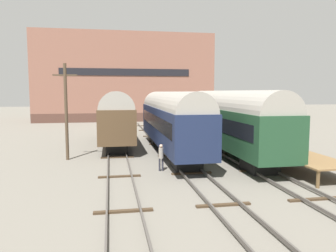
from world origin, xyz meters
The scene contains 12 objects.
ground_plane centered at (0.00, 0.00, 0.00)m, with size 200.00×200.00×0.00m, color #6B665B.
track_left centered at (-4.58, 0.00, 0.14)m, with size 2.60×60.00×0.26m.
track_middle centered at (0.00, 0.00, 0.14)m, with size 2.60×60.00×0.26m.
track_right centered at (4.58, 0.00, 0.14)m, with size 2.60×60.00×0.26m.
train_car_green centered at (4.58, 2.56, 3.03)m, with size 3.11×17.41×5.35m.
train_car_navy centered at (0.00, 4.43, 3.01)m, with size 2.90×18.06×5.26m.
train_car_brown centered at (-4.58, 10.02, 2.99)m, with size 3.11×15.13×5.29m.
station_platform centered at (7.37, -1.42, 0.97)m, with size 2.96×11.85×1.06m.
bench centered at (7.18, 0.82, 1.54)m, with size 1.40×0.40×0.91m.
person_worker centered at (-1.80, -1.85, 1.08)m, with size 0.32×0.32×1.79m.
utility_pole centered at (-8.38, 2.98, 3.85)m, with size 1.80×0.24×7.38m.
warehouse_building centered at (-2.28, 41.10, 7.83)m, with size 31.77×13.45×15.66m.
Camera 1 is at (-5.07, -22.95, 5.24)m, focal length 35.00 mm.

